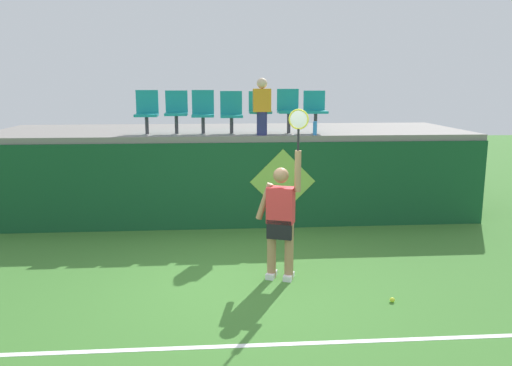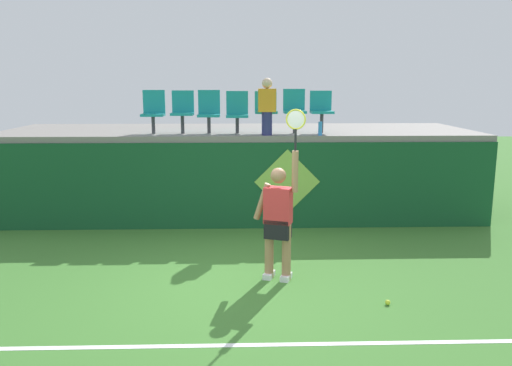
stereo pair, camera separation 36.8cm
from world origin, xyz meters
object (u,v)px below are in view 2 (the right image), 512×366
stadium_chair_0 (153,110)px  tennis_ball (388,302)px  water_bottle (320,129)px  stadium_chair_3 (237,111)px  tennis_player (278,217)px  spectator_0 (267,105)px  stadium_chair_6 (321,109)px  stadium_chair_4 (266,109)px  stadium_chair_1 (183,110)px  stadium_chair_2 (209,110)px  stadium_chair_5 (294,108)px

stadium_chair_0 → tennis_ball: bearing=-50.0°
water_bottle → stadium_chair_3: 1.72m
tennis_player → spectator_0: bearing=90.4°
stadium_chair_6 → stadium_chair_4: bearing=-179.9°
tennis_ball → stadium_chair_1: 5.73m
stadium_chair_2 → stadium_chair_4: 1.14m
stadium_chair_0 → stadium_chair_4: (2.25, -0.01, 0.02)m
stadium_chair_3 → stadium_chair_4: 0.58m
stadium_chair_3 → stadium_chair_5: (1.15, -0.01, 0.06)m
tennis_ball → stadium_chair_5: 4.93m
tennis_player → stadium_chair_5: (0.56, 3.36, 1.38)m
spectator_0 → stadium_chair_2: bearing=158.4°
stadium_chair_2 → spectator_0: spectator_0 is taller
water_bottle → tennis_ball: bearing=-84.8°
stadium_chair_4 → stadium_chair_6: bearing=0.1°
water_bottle → stadium_chair_5: size_ratio=0.30×
stadium_chair_0 → spectator_0: (2.25, -0.45, 0.11)m
stadium_chair_1 → spectator_0: bearing=-15.0°
water_bottle → stadium_chair_3: (-1.60, 0.54, 0.31)m
water_bottle → stadium_chair_4: stadium_chair_4 is taller
stadium_chair_5 → spectator_0: 0.73m
stadium_chair_3 → tennis_ball: bearing=-65.8°
stadium_chair_2 → stadium_chair_3: size_ratio=1.02×
stadium_chair_4 → stadium_chair_6: 1.12m
stadium_chair_4 → stadium_chair_5: (0.58, 0.00, 0.02)m
stadium_chair_4 → spectator_0: size_ratio=0.76×
stadium_chair_0 → tennis_player: bearing=-56.0°
tennis_player → stadium_chair_0: size_ratio=2.86×
stadium_chair_5 → spectator_0: spectator_0 is taller
tennis_player → water_bottle: bearing=70.4°
stadium_chair_5 → stadium_chair_1: bearing=180.0°
stadium_chair_3 → tennis_player: bearing=-80.0°
water_bottle → stadium_chair_6: (0.10, 0.53, 0.35)m
tennis_player → stadium_chair_1: size_ratio=2.90×
stadium_chair_3 → water_bottle: bearing=-18.7°
stadium_chair_6 → tennis_ball: bearing=-86.7°
stadium_chair_6 → stadium_chair_0: bearing=179.9°
tennis_player → water_bottle: (1.01, 2.82, 1.01)m
stadium_chair_0 → stadium_chair_3: size_ratio=1.03×
stadium_chair_2 → stadium_chair_3: (0.57, -0.00, -0.01)m
water_bottle → stadium_chair_0: size_ratio=0.31×
spectator_0 → tennis_player: bearing=-89.6°
tennis_ball → stadium_chair_4: 5.04m
water_bottle → stadium_chair_0: 3.34m
tennis_player → spectator_0: (-0.02, 2.91, 1.46)m
tennis_player → stadium_chair_4: bearing=90.3°
tennis_ball → stadium_chair_6: stadium_chair_6 is taller
stadium_chair_3 → stadium_chair_6: (1.70, -0.01, 0.04)m
stadium_chair_2 → stadium_chair_6: 2.27m
water_bottle → stadium_chair_6: stadium_chair_6 is taller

